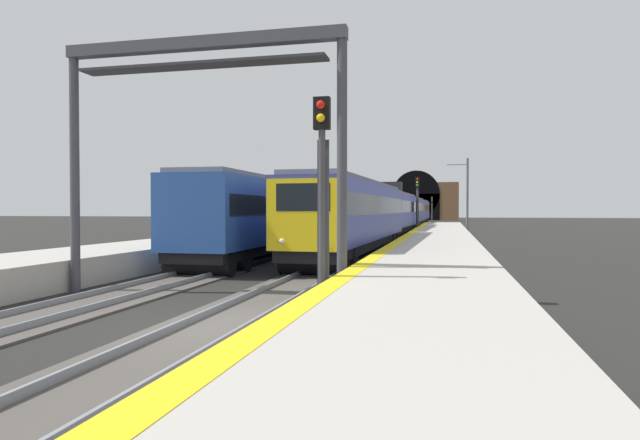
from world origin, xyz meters
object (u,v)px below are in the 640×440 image
object	(u,v)px
railway_signal_far	(432,207)
overhead_signal_gantry	(200,102)
railway_signal_near	(322,189)
train_main_approaching	(401,211)
railway_signal_mid	(417,200)
catenary_mast_near	(467,196)
train_adjacent_platform	(316,212)

from	to	relation	value
railway_signal_far	overhead_signal_gantry	distance (m)	90.59
railway_signal_near	railway_signal_far	size ratio (longest dim) A/B	1.04
railway_signal_far	overhead_signal_gantry	bearing A→B (deg)	-2.59
train_main_approaching	railway_signal_mid	bearing A→B (deg)	30.58
railway_signal_near	railway_signal_mid	size ratio (longest dim) A/B	0.91
train_main_approaching	railway_signal_near	bearing A→B (deg)	3.99
overhead_signal_gantry	catenary_mast_near	xyz separation A→B (m)	(40.19, -8.78, -1.77)
train_adjacent_platform	railway_signal_mid	distance (m)	16.74
train_main_approaching	railway_signal_far	xyz separation A→B (m)	(47.96, -1.85, 0.71)
train_main_approaching	railway_signal_mid	xyz separation A→B (m)	(-3.34, -1.85, 1.10)
railway_signal_mid	overhead_signal_gantry	bearing A→B (deg)	-5.97
railway_signal_mid	train_main_approaching	bearing A→B (deg)	-151.03
railway_signal_far	railway_signal_mid	bearing A→B (deg)	0.00
train_adjacent_platform	railway_signal_far	world-z (taller)	train_adjacent_platform
overhead_signal_gantry	catenary_mast_near	distance (m)	41.17
train_main_approaching	railway_signal_mid	size ratio (longest dim) A/B	13.69
catenary_mast_near	train_main_approaching	bearing A→B (deg)	70.47
train_main_approaching	overhead_signal_gantry	bearing A→B (deg)	-1.41
railway_signal_mid	overhead_signal_gantry	xyz separation A→B (m)	(-39.16, 4.10, 2.21)
railway_signal_near	railway_signal_far	xyz separation A→B (m)	(92.64, 0.00, -0.01)
railway_signal_near	railway_signal_far	world-z (taller)	railway_signal_near
train_main_approaching	railway_signal_far	size ratio (longest dim) A/B	15.68
train_main_approaching	train_adjacent_platform	bearing A→B (deg)	-11.83
railway_signal_near	railway_signal_mid	bearing A→B (deg)	-180.00
train_adjacent_platform	railway_signal_near	size ratio (longest dim) A/B	7.84
railway_signal_near	catenary_mast_near	distance (m)	42.63
train_main_approaching	railway_signal_near	xyz separation A→B (m)	(-44.68, -1.85, 0.72)
train_adjacent_platform	overhead_signal_gantry	xyz separation A→B (m)	(-23.70, -2.25, 3.28)
train_main_approaching	overhead_signal_gantry	world-z (taller)	overhead_signal_gantry
train_adjacent_platform	catenary_mast_near	distance (m)	19.89
train_main_approaching	train_adjacent_platform	distance (m)	19.33
railway_signal_far	railway_signal_near	bearing A→B (deg)	0.00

